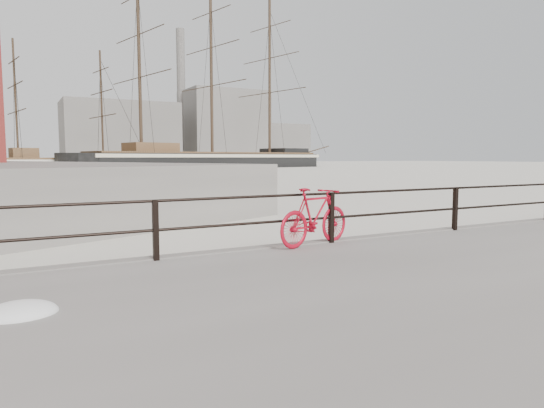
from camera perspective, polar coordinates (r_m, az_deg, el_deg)
name	(u,v)px	position (r m, az deg, el deg)	size (l,w,h in m)	color
ground	(449,244)	(12.22, 20.08, -4.42)	(400.00, 400.00, 0.00)	white
guardrail	(455,209)	(12.01, 20.74, -0.52)	(28.00, 0.10, 1.00)	black
bicycle	(315,216)	(9.31, 5.08, -1.47)	(1.85, 0.28, 1.12)	#B60C21
barque_black	(212,168)	(94.07, -7.02, 4.24)	(64.50, 21.11, 36.18)	black
schooner_mid	(64,170)	(86.71, -23.31, 3.72)	(29.16, 12.34, 20.95)	silver
industrial_west	(120,134)	(150.94, -17.41, 7.91)	(32.00, 18.00, 18.00)	gray
industrial_mid	(224,128)	(166.12, -5.70, 8.93)	(26.00, 20.00, 24.00)	gray
industrial_east	(276,144)	(180.42, 0.50, 7.09)	(20.00, 16.00, 14.00)	gray
smokestack	(181,97)	(167.20, -10.62, 12.28)	(2.80, 2.80, 44.00)	gray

